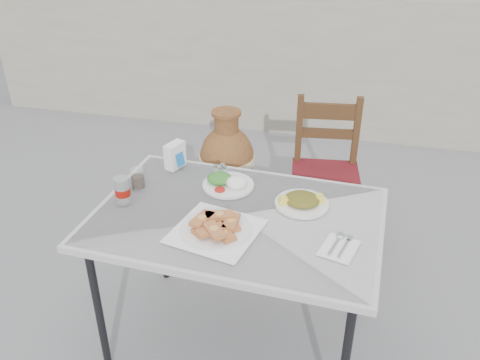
% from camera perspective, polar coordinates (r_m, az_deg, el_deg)
% --- Properties ---
extents(ground, '(80.00, 80.00, 0.00)m').
position_cam_1_polar(ground, '(2.70, 0.12, -15.75)').
color(ground, slate).
rests_on(ground, ground).
extents(cafe_table, '(1.25, 0.88, 0.74)m').
position_cam_1_polar(cafe_table, '(2.18, -0.33, -5.00)').
color(cafe_table, black).
rests_on(cafe_table, ground).
extents(pide_plate, '(0.39, 0.39, 0.07)m').
position_cam_1_polar(pide_plate, '(2.04, -2.74, -5.07)').
color(pide_plate, white).
rests_on(pide_plate, cafe_table).
extents(salad_rice_plate, '(0.24, 0.24, 0.06)m').
position_cam_1_polar(salad_rice_plate, '(2.34, -1.40, -0.25)').
color(salad_rice_plate, white).
rests_on(salad_rice_plate, cafe_table).
extents(salad_chopped_plate, '(0.24, 0.24, 0.05)m').
position_cam_1_polar(salad_chopped_plate, '(2.22, 6.96, -2.36)').
color(salad_chopped_plate, white).
rests_on(salad_chopped_plate, cafe_table).
extents(soda_can, '(0.07, 0.07, 0.12)m').
position_cam_1_polar(soda_can, '(2.26, -13.06, -1.16)').
color(soda_can, silver).
rests_on(soda_can, cafe_table).
extents(cola_glass, '(0.06, 0.06, 0.09)m').
position_cam_1_polar(cola_glass, '(2.37, -11.41, 0.11)').
color(cola_glass, white).
rests_on(cola_glass, cafe_table).
extents(napkin_holder, '(0.09, 0.12, 0.13)m').
position_cam_1_polar(napkin_holder, '(2.51, -7.31, 2.77)').
color(napkin_holder, white).
rests_on(napkin_holder, cafe_table).
extents(condiment_caddy, '(0.09, 0.08, 0.06)m').
position_cam_1_polar(condiment_caddy, '(2.43, -2.10, 0.91)').
color(condiment_caddy, silver).
rests_on(condiment_caddy, cafe_table).
extents(cutlery_napkin, '(0.17, 0.19, 0.01)m').
position_cam_1_polar(cutlery_napkin, '(2.00, 11.10, -7.26)').
color(cutlery_napkin, white).
rests_on(cutlery_napkin, cafe_table).
extents(chair, '(0.44, 0.44, 0.90)m').
position_cam_1_polar(chair, '(3.07, 9.56, 0.83)').
color(chair, '#311E0D').
rests_on(chair, ground).
extents(terracotta_urn, '(0.38, 0.38, 0.67)m').
position_cam_1_polar(terracotta_urn, '(3.51, -1.47, 2.31)').
color(terracotta_urn, brown).
rests_on(terracotta_urn, ground).
extents(back_wall, '(6.00, 0.25, 1.20)m').
position_cam_1_polar(back_wall, '(4.56, 7.71, 12.57)').
color(back_wall, gray).
rests_on(back_wall, ground).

